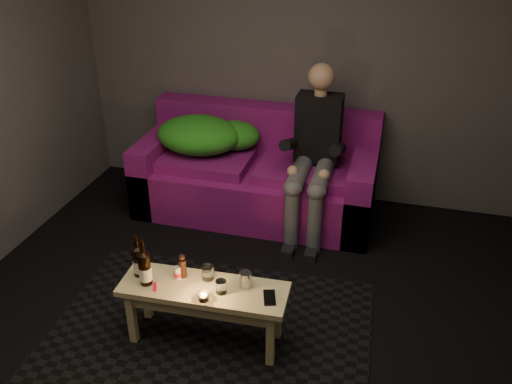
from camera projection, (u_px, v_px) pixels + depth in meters
floor at (222, 351)px, 3.42m from camera, size 4.50×4.50×0.00m
room at (239, 75)px, 3.04m from camera, size 4.50×4.50×4.50m
rug at (209, 333)px, 3.55m from camera, size 2.15×1.60×0.01m
sofa at (258, 176)px, 4.87m from camera, size 2.07×0.93×0.89m
green_blanket at (205, 135)px, 4.81m from camera, size 0.91×0.62×0.31m
person at (314, 149)px, 4.42m from camera, size 0.37×0.86×1.38m
coffee_table at (204, 297)px, 3.35m from camera, size 1.05×0.38×0.43m
beer_bottle_a at (138, 261)px, 3.37m from camera, size 0.07×0.07×0.28m
beer_bottle_b at (145, 268)px, 3.29m from camera, size 0.08×0.08×0.31m
salt_shaker at (178, 273)px, 3.37m from camera, size 0.04×0.04×0.09m
pepper_mill at (183, 268)px, 3.37m from camera, size 0.05×0.05×0.13m
tumbler_back at (208, 273)px, 3.36m from camera, size 0.08×0.08×0.09m
tealight at (204, 296)px, 3.19m from camera, size 0.06×0.06×0.05m
tumbler_front at (221, 287)px, 3.25m from camera, size 0.08×0.08×0.08m
steel_cup at (245, 279)px, 3.29m from camera, size 0.10×0.10×0.10m
smartphone at (269, 298)px, 3.22m from camera, size 0.11×0.16×0.01m
red_lighter at (155, 287)px, 3.30m from camera, size 0.05×0.08×0.01m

